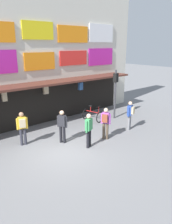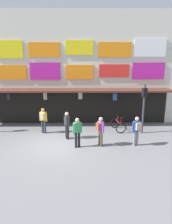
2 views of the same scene
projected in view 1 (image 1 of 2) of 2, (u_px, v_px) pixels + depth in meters
The scene contains 9 objects.
ground_plane at pixel (64, 151), 10.19m from camera, with size 80.00×80.00×0.00m, color slate.
shopfront at pixel (15, 59), 12.34m from camera, with size 18.00×2.60×8.00m.
traffic_light_far at pixel (115, 86), 14.12m from camera, with size 0.32×0.35×3.20m.
bicycle_parked at pixel (93, 115), 14.08m from camera, with size 0.94×1.28×1.05m.
pedestrian_in_yellow at pixel (89, 129), 10.30m from camera, with size 0.50×0.33×1.68m.
pedestrian_in_white at pixel (62, 125), 10.79m from camera, with size 0.38×0.46×1.68m.
pedestrian_in_purple at pixel (22, 126), 10.51m from camera, with size 0.51×0.43×1.68m.
pedestrian_in_red at pixel (106, 121), 11.18m from camera, with size 0.46×0.48×1.68m.
pedestrian_in_black at pixel (130, 113), 12.46m from camera, with size 0.51×0.44×1.68m.
Camera 1 is at (-5.19, -7.67, 4.74)m, focal length 35.20 mm.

